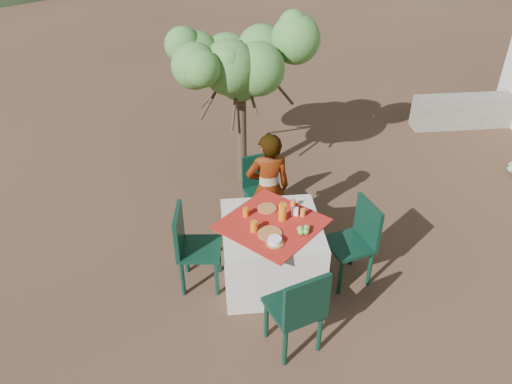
% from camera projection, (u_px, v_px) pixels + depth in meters
% --- Properties ---
extents(ground, '(160.00, 160.00, 0.00)m').
position_uv_depth(ground, '(324.00, 270.00, 5.68)').
color(ground, '#3B271A').
rests_on(ground, ground).
extents(table, '(1.30, 1.30, 0.76)m').
position_uv_depth(table, '(271.00, 251.00, 5.37)').
color(table, beige).
rests_on(table, ground).
extents(chair_far, '(0.51, 0.51, 0.89)m').
position_uv_depth(chair_far, '(261.00, 186.00, 6.24)').
color(chair_far, black).
rests_on(chair_far, ground).
extents(chair_near, '(0.58, 0.58, 0.98)m').
position_uv_depth(chair_near, '(299.00, 309.00, 4.47)').
color(chair_near, black).
rests_on(chair_near, ground).
extents(chair_left, '(0.49, 0.49, 0.97)m').
position_uv_depth(chair_left, '(192.00, 245.00, 5.22)').
color(chair_left, black).
rests_on(chair_left, ground).
extents(chair_right, '(0.55, 0.55, 0.96)m').
position_uv_depth(chair_right, '(356.00, 239.00, 5.31)').
color(chair_right, black).
rests_on(chair_right, ground).
extents(person, '(0.55, 0.39, 1.42)m').
position_uv_depth(person, '(268.00, 189.00, 5.79)').
color(person, '#8C6651').
rests_on(person, ground).
extents(shrub_tree, '(1.75, 1.72, 2.06)m').
position_uv_depth(shrub_tree, '(245.00, 69.00, 6.50)').
color(shrub_tree, '#423021').
rests_on(shrub_tree, ground).
extents(stone_wall, '(2.60, 0.35, 0.55)m').
position_uv_depth(stone_wall, '(487.00, 110.00, 8.65)').
color(stone_wall, gray).
rests_on(stone_wall, ground).
extents(plate_far, '(0.21, 0.21, 0.01)m').
position_uv_depth(plate_far, '(267.00, 208.00, 5.37)').
color(plate_far, brown).
rests_on(plate_far, table).
extents(plate_near, '(0.25, 0.25, 0.01)m').
position_uv_depth(plate_near, '(270.00, 234.00, 5.01)').
color(plate_near, brown).
rests_on(plate_near, table).
extents(glass_far, '(0.06, 0.06, 0.10)m').
position_uv_depth(glass_far, '(246.00, 212.00, 5.24)').
color(glass_far, '#D8610D').
rests_on(glass_far, table).
extents(glass_near, '(0.07, 0.07, 0.12)m').
position_uv_depth(glass_near, '(254.00, 226.00, 5.02)').
color(glass_near, '#D8610D').
rests_on(glass_near, table).
extents(juice_pitcher, '(0.09, 0.09, 0.19)m').
position_uv_depth(juice_pitcher, '(283.00, 212.00, 5.16)').
color(juice_pitcher, '#D8610D').
rests_on(juice_pitcher, table).
extents(bowl_plate, '(0.18, 0.18, 0.01)m').
position_uv_depth(bowl_plate, '(275.00, 243.00, 4.88)').
color(bowl_plate, brown).
rests_on(bowl_plate, table).
extents(white_bowl, '(0.14, 0.14, 0.05)m').
position_uv_depth(white_bowl, '(275.00, 240.00, 4.87)').
color(white_bowl, white).
rests_on(white_bowl, bowl_plate).
extents(jar_left, '(0.05, 0.05, 0.09)m').
position_uv_depth(jar_left, '(303.00, 213.00, 5.24)').
color(jar_left, orange).
rests_on(jar_left, table).
extents(jar_right, '(0.05, 0.05, 0.09)m').
position_uv_depth(jar_right, '(293.00, 203.00, 5.39)').
color(jar_right, orange).
rests_on(jar_right, table).
extents(napkin_holder, '(0.08, 0.06, 0.09)m').
position_uv_depth(napkin_holder, '(295.00, 211.00, 5.26)').
color(napkin_holder, white).
rests_on(napkin_holder, table).
extents(fruit_cluster, '(0.13, 0.12, 0.07)m').
position_uv_depth(fruit_cluster, '(303.00, 230.00, 5.01)').
color(fruit_cluster, '#5D9A38').
rests_on(fruit_cluster, table).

